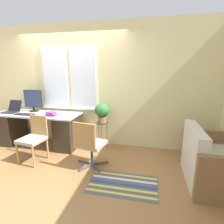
# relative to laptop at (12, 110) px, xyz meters

# --- Properties ---
(ground_plane) EXTENTS (14.00, 14.00, 0.00)m
(ground_plane) POSITION_rel_laptop_xyz_m (1.35, -0.35, -0.81)
(ground_plane) COLOR #9E7042
(wall_back_with_window) EXTENTS (9.00, 0.12, 2.70)m
(wall_back_with_window) POSITION_rel_laptop_xyz_m (1.35, 0.43, 0.54)
(wall_back_with_window) COLOR beige
(wall_back_with_window) RESTS_ON ground_plane
(desk) EXTENTS (1.92, 0.69, 0.76)m
(desk) POSITION_rel_laptop_xyz_m (0.65, 0.00, -0.41)
(desk) COLOR #B2B7BC
(desk) RESTS_ON ground_plane
(laptop) EXTENTS (0.32, 0.36, 0.25)m
(laptop) POSITION_rel_laptop_xyz_m (0.00, 0.00, 0.00)
(laptop) COLOR black
(laptop) RESTS_ON desk
(monitor) EXTENTS (0.45, 0.22, 0.50)m
(monitor) POSITION_rel_laptop_xyz_m (0.45, 0.17, 0.20)
(monitor) COLOR black
(monitor) RESTS_ON desk
(keyboard) EXTENTS (0.44, 0.15, 0.02)m
(keyboard) POSITION_rel_laptop_xyz_m (0.46, -0.17, -0.05)
(keyboard) COLOR black
(keyboard) RESTS_ON desk
(mouse) EXTENTS (0.04, 0.07, 0.03)m
(mouse) POSITION_rel_laptop_xyz_m (0.77, -0.14, -0.04)
(mouse) COLOR silver
(mouse) RESTS_ON desk
(book_stack) EXTENTS (0.22, 0.18, 0.09)m
(book_stack) POSITION_rel_laptop_xyz_m (1.08, -0.12, -0.01)
(book_stack) COLOR red
(book_stack) RESTS_ON desk
(desk_chair_wooden) EXTENTS (0.48, 0.48, 0.85)m
(desk_chair_wooden) POSITION_rel_laptop_xyz_m (1.00, -0.64, -0.34)
(desk_chair_wooden) COLOR #B2844C
(desk_chair_wooden) RESTS_ON ground_plane
(office_chair_swivel) EXTENTS (0.59, 0.59, 0.87)m
(office_chair_swivel) POSITION_rel_laptop_xyz_m (2.12, -0.67, -0.36)
(office_chair_swivel) COLOR #47474C
(office_chair_swivel) RESTS_ON ground_plane
(couch_loveseat) EXTENTS (0.72, 1.12, 0.87)m
(couch_loveseat) POSITION_rel_laptop_xyz_m (4.06, -0.67, -0.50)
(couch_loveseat) COLOR silver
(couch_loveseat) RESTS_ON ground_plane
(plant_stand) EXTENTS (0.25, 0.25, 0.60)m
(plant_stand) POSITION_rel_laptop_xyz_m (2.12, 0.16, -0.29)
(plant_stand) COLOR #333338
(plant_stand) RESTS_ON ground_plane
(potted_plant) EXTENTS (0.32, 0.32, 0.41)m
(potted_plant) POSITION_rel_laptop_xyz_m (2.12, 0.16, 0.03)
(potted_plant) COLOR #9E6B4C
(potted_plant) RESTS_ON plant_stand
(floor_rug_striped) EXTENTS (1.05, 0.62, 0.01)m
(floor_rug_striped) POSITION_rel_laptop_xyz_m (2.78, -1.03, -0.81)
(floor_rug_striped) COLOR #565B6B
(floor_rug_striped) RESTS_ON ground_plane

